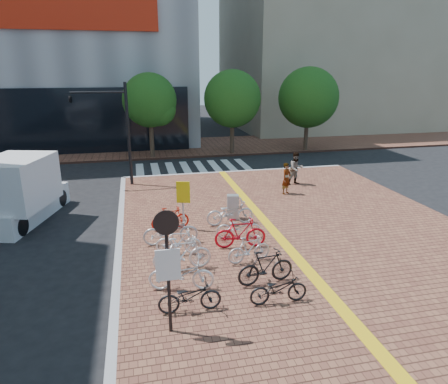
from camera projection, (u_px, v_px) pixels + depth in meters
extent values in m
plane|color=black|center=(240.00, 266.00, 13.42)|extent=(120.00, 120.00, 0.00)
cube|color=brown|center=(417.00, 349.00, 9.37)|extent=(14.00, 34.00, 0.15)
cube|color=gold|center=(380.00, 352.00, 9.13)|extent=(0.40, 34.00, 0.01)
cube|color=gray|center=(237.00, 172.00, 25.20)|extent=(14.00, 0.25, 0.15)
cube|color=brown|center=(175.00, 148.00, 32.96)|extent=(70.00, 8.00, 0.15)
cube|color=gray|center=(324.00, 43.00, 44.30)|extent=(20.00, 18.00, 18.00)
cube|color=silver|center=(140.00, 171.00, 25.84)|extent=(0.50, 4.00, 0.01)
cube|color=silver|center=(156.00, 170.00, 26.05)|extent=(0.50, 4.00, 0.01)
cube|color=silver|center=(171.00, 169.00, 26.25)|extent=(0.50, 4.00, 0.01)
cube|color=silver|center=(186.00, 168.00, 26.46)|extent=(0.50, 4.00, 0.01)
cube|color=silver|center=(201.00, 167.00, 26.67)|extent=(0.50, 4.00, 0.01)
cube|color=silver|center=(215.00, 167.00, 26.88)|extent=(0.50, 4.00, 0.01)
cube|color=silver|center=(230.00, 166.00, 27.09)|extent=(0.50, 4.00, 0.01)
cube|color=silver|center=(244.00, 165.00, 27.30)|extent=(0.50, 4.00, 0.01)
cylinder|color=#38281E|center=(152.00, 139.00, 28.88)|extent=(0.32, 0.32, 2.60)
sphere|color=#194714|center=(150.00, 100.00, 28.06)|extent=(3.80, 3.80, 3.80)
sphere|color=#194714|center=(159.00, 109.00, 28.08)|extent=(2.40, 2.40, 2.40)
cylinder|color=#38281E|center=(232.00, 136.00, 30.13)|extent=(0.32, 0.32, 2.60)
sphere|color=#194714|center=(232.00, 99.00, 29.31)|extent=(4.20, 4.20, 4.20)
sphere|color=#194714|center=(241.00, 107.00, 29.33)|extent=(2.40, 2.40, 2.40)
cylinder|color=#38281E|center=(306.00, 133.00, 31.38)|extent=(0.32, 0.32, 2.60)
sphere|color=#194714|center=(308.00, 98.00, 30.56)|extent=(4.60, 4.60, 4.60)
sphere|color=#194714|center=(317.00, 106.00, 30.58)|extent=(2.40, 2.40, 2.40)
imported|color=black|center=(190.00, 297.00, 10.55)|extent=(1.69, 0.60, 0.89)
imported|color=white|center=(181.00, 274.00, 11.58)|extent=(2.00, 1.02, 1.00)
imported|color=white|center=(182.00, 254.00, 12.72)|extent=(1.88, 0.56, 1.12)
imported|color=white|center=(179.00, 242.00, 13.80)|extent=(1.64, 0.72, 0.96)
imported|color=#B3B3B8|center=(171.00, 231.00, 14.59)|extent=(2.02, 0.73, 1.05)
imported|color=red|center=(170.00, 218.00, 15.98)|extent=(1.60, 0.66, 0.93)
imported|color=black|center=(279.00, 289.00, 10.94)|extent=(1.64, 0.58, 0.86)
imported|color=black|center=(266.00, 267.00, 11.92)|extent=(1.84, 0.71, 1.08)
imported|color=silver|center=(249.00, 249.00, 13.26)|extent=(1.59, 0.69, 0.93)
imported|color=red|center=(240.00, 233.00, 14.31)|extent=(1.91, 0.68, 1.12)
imported|color=silver|center=(239.00, 227.00, 15.15)|extent=(1.76, 0.83, 0.89)
imported|color=silver|center=(230.00, 213.00, 16.45)|extent=(2.02, 0.77, 1.05)
imported|color=gray|center=(286.00, 179.00, 20.41)|extent=(0.71, 0.66, 1.62)
imported|color=#525768|center=(296.00, 168.00, 22.06)|extent=(0.98, 0.82, 1.81)
cube|color=#B2B2B7|center=(233.00, 207.00, 17.07)|extent=(0.54, 0.44, 1.07)
cylinder|color=#B7B7BC|center=(183.00, 206.00, 15.87)|extent=(0.10, 0.10, 1.94)
cube|color=yellow|center=(183.00, 192.00, 15.64)|extent=(0.53, 0.22, 0.86)
cylinder|color=black|center=(168.00, 274.00, 9.41)|extent=(0.08, 0.08, 3.17)
cylinder|color=black|center=(166.00, 223.00, 8.96)|extent=(0.59, 0.04, 0.59)
cube|color=silver|center=(168.00, 265.00, 9.27)|extent=(0.58, 0.04, 0.79)
cylinder|color=black|center=(129.00, 135.00, 21.52)|extent=(0.17, 0.17, 5.53)
cylinder|color=black|center=(98.00, 92.00, 20.56)|extent=(2.77, 0.11, 0.11)
imported|color=black|center=(70.00, 98.00, 20.35)|extent=(0.24, 1.14, 0.46)
cube|color=silver|center=(21.00, 208.00, 17.47)|extent=(3.40, 5.43, 1.01)
cube|color=silver|center=(34.00, 173.00, 18.49)|extent=(2.62, 2.62, 1.46)
cube|color=silver|center=(4.00, 183.00, 16.20)|extent=(3.00, 3.62, 2.02)
cylinder|color=black|center=(22.00, 197.00, 19.26)|extent=(0.45, 0.82, 0.78)
cylinder|color=black|center=(61.00, 198.00, 19.17)|extent=(0.45, 0.82, 0.78)
cylinder|color=black|center=(21.00, 226.00, 15.75)|extent=(0.45, 0.82, 0.78)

